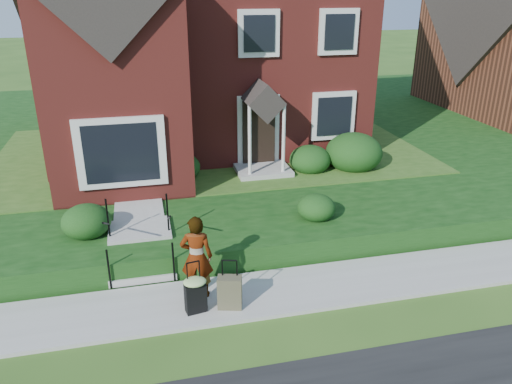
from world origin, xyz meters
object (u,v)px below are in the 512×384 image
object	(u,v)px
suitcase_olive	(230,292)
suitcase_black	(195,293)
front_steps	(141,245)
woman	(197,257)

from	to	relation	value
suitcase_olive	suitcase_black	bearing A→B (deg)	-166.67
front_steps	woman	size ratio (longest dim) A/B	1.16
front_steps	woman	distance (m)	2.01
front_steps	suitcase_black	bearing A→B (deg)	-66.05
front_steps	suitcase_olive	world-z (taller)	front_steps
front_steps	suitcase_black	world-z (taller)	front_steps
suitcase_black	woman	bearing A→B (deg)	68.56
woman	suitcase_black	distance (m)	0.71
front_steps	suitcase_olive	bearing A→B (deg)	-53.55
woman	suitcase_olive	size ratio (longest dim) A/B	1.73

